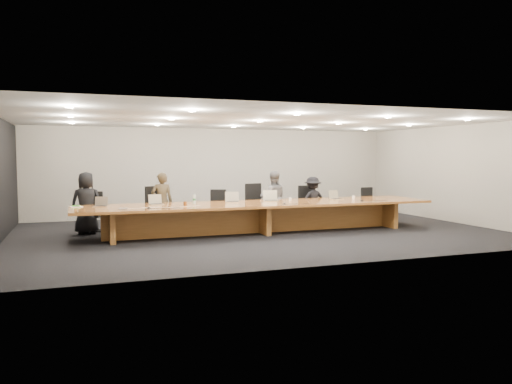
{
  "coord_description": "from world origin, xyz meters",
  "views": [
    {
      "loc": [
        -4.31,
        -11.66,
        1.89
      ],
      "look_at": [
        0.0,
        0.3,
        1.0
      ],
      "focal_mm": 35.0,
      "sensor_mm": 36.0,
      "label": 1
    }
  ],
  "objects_px": {
    "person_a": "(86,203)",
    "person_b": "(162,202)",
    "chair_far_left": "(92,212)",
    "chair_mid_right": "(257,204)",
    "chair_left": "(158,208)",
    "laptop_a": "(100,202)",
    "conference_table": "(260,212)",
    "chair_far_right": "(371,203)",
    "mic_right": "(362,200)",
    "mic_left": "(149,208)",
    "mic_center": "(284,204)",
    "av_box": "(123,209)",
    "laptop_b": "(156,199)",
    "paper_cup_far": "(354,198)",
    "person_d": "(313,200)",
    "amber_mug": "(185,203)",
    "person_c": "(273,198)",
    "chair_mid_left": "(218,208)",
    "chair_right": "(309,204)",
    "paper_cup_near": "(290,199)",
    "laptop_d": "(271,195)",
    "laptop_c": "(232,197)",
    "water_bottle": "(194,199)"
  },
  "relations": [
    {
      "from": "person_a",
      "to": "person_b",
      "type": "bearing_deg",
      "value": -176.69
    },
    {
      "from": "chair_far_left",
      "to": "chair_mid_right",
      "type": "distance_m",
      "value": 4.38
    },
    {
      "from": "chair_left",
      "to": "laptop_a",
      "type": "distance_m",
      "value": 1.7
    },
    {
      "from": "conference_table",
      "to": "chair_far_right",
      "type": "height_order",
      "value": "chair_far_right"
    },
    {
      "from": "person_a",
      "to": "chair_far_left",
      "type": "bearing_deg",
      "value": -128.99
    },
    {
      "from": "mic_right",
      "to": "conference_table",
      "type": "bearing_deg",
      "value": 170.82
    },
    {
      "from": "mic_left",
      "to": "mic_center",
      "type": "bearing_deg",
      "value": -1.23
    },
    {
      "from": "laptop_a",
      "to": "av_box",
      "type": "bearing_deg",
      "value": -44.06
    },
    {
      "from": "laptop_b",
      "to": "paper_cup_far",
      "type": "xyz_separation_m",
      "value": [
        5.25,
        -0.31,
        -0.08
      ]
    },
    {
      "from": "person_b",
      "to": "person_d",
      "type": "xyz_separation_m",
      "value": [
        4.28,
        0.0,
        -0.08
      ]
    },
    {
      "from": "amber_mug",
      "to": "mic_right",
      "type": "bearing_deg",
      "value": -4.46
    },
    {
      "from": "chair_mid_right",
      "to": "laptop_a",
      "type": "distance_m",
      "value": 4.33
    },
    {
      "from": "person_c",
      "to": "mic_left",
      "type": "xyz_separation_m",
      "value": [
        -3.62,
        -1.61,
        0.01
      ]
    },
    {
      "from": "chair_mid_left",
      "to": "mic_center",
      "type": "height_order",
      "value": "chair_mid_left"
    },
    {
      "from": "chair_mid_left",
      "to": "chair_right",
      "type": "height_order",
      "value": "chair_right"
    },
    {
      "from": "chair_left",
      "to": "chair_mid_right",
      "type": "relative_size",
      "value": 0.99
    },
    {
      "from": "chair_mid_right",
      "to": "person_c",
      "type": "xyz_separation_m",
      "value": [
        0.41,
        -0.16,
        0.16
      ]
    },
    {
      "from": "chair_left",
      "to": "mic_left",
      "type": "xyz_separation_m",
      "value": [
        -0.46,
        -1.64,
        0.18
      ]
    },
    {
      "from": "paper_cup_near",
      "to": "mic_right",
      "type": "xyz_separation_m",
      "value": [
        1.77,
        -0.61,
        -0.03
      ]
    },
    {
      "from": "paper_cup_near",
      "to": "mic_left",
      "type": "distance_m",
      "value": 3.77
    },
    {
      "from": "chair_far_right",
      "to": "person_d",
      "type": "bearing_deg",
      "value": 177.69
    },
    {
      "from": "chair_far_right",
      "to": "laptop_d",
      "type": "bearing_deg",
      "value": -172.38
    },
    {
      "from": "person_b",
      "to": "laptop_c",
      "type": "xyz_separation_m",
      "value": [
        1.66,
        -0.74,
        0.14
      ]
    },
    {
      "from": "chair_far_right",
      "to": "person_d",
      "type": "distance_m",
      "value": 2.04
    },
    {
      "from": "water_bottle",
      "to": "mic_right",
      "type": "distance_m",
      "value": 4.35
    },
    {
      "from": "chair_far_right",
      "to": "mic_center",
      "type": "relative_size",
      "value": 9.41
    },
    {
      "from": "laptop_b",
      "to": "mic_center",
      "type": "bearing_deg",
      "value": -24.74
    },
    {
      "from": "chair_right",
      "to": "person_c",
      "type": "height_order",
      "value": "person_c"
    },
    {
      "from": "person_d",
      "to": "person_b",
      "type": "bearing_deg",
      "value": -3.65
    },
    {
      "from": "mic_right",
      "to": "amber_mug",
      "type": "bearing_deg",
      "value": 175.54
    },
    {
      "from": "person_a",
      "to": "paper_cup_near",
      "type": "relative_size",
      "value": 16.89
    },
    {
      "from": "person_c",
      "to": "paper_cup_near",
      "type": "relative_size",
      "value": 16.59
    },
    {
      "from": "person_c",
      "to": "amber_mug",
      "type": "relative_size",
      "value": 15.39
    },
    {
      "from": "amber_mug",
      "to": "av_box",
      "type": "distance_m",
      "value": 1.52
    },
    {
      "from": "mic_right",
      "to": "person_c",
      "type": "bearing_deg",
      "value": 140.12
    },
    {
      "from": "chair_left",
      "to": "av_box",
      "type": "height_order",
      "value": "chair_left"
    },
    {
      "from": "av_box",
      "to": "mic_right",
      "type": "distance_m",
      "value": 6.05
    },
    {
      "from": "person_c",
      "to": "mic_center",
      "type": "distance_m",
      "value": 1.72
    },
    {
      "from": "water_bottle",
      "to": "chair_mid_left",
      "type": "bearing_deg",
      "value": 49.09
    },
    {
      "from": "av_box",
      "to": "mic_right",
      "type": "height_order",
      "value": "mic_right"
    },
    {
      "from": "chair_right",
      "to": "av_box",
      "type": "height_order",
      "value": "chair_right"
    },
    {
      "from": "laptop_d",
      "to": "water_bottle",
      "type": "xyz_separation_m",
      "value": [
        -2.06,
        -0.14,
        -0.03
      ]
    },
    {
      "from": "conference_table",
      "to": "laptop_d",
      "type": "relative_size",
      "value": 24.32
    },
    {
      "from": "laptop_a",
      "to": "mic_left",
      "type": "xyz_separation_m",
      "value": [
        1.0,
        -0.82,
        -0.1
      ]
    },
    {
      "from": "chair_mid_left",
      "to": "mic_center",
      "type": "relative_size",
      "value": 9.79
    },
    {
      "from": "chair_far_right",
      "to": "person_b",
      "type": "distance_m",
      "value": 6.32
    },
    {
      "from": "laptop_d",
      "to": "mic_right",
      "type": "bearing_deg",
      "value": -5.9
    },
    {
      "from": "conference_table",
      "to": "chair_right",
      "type": "bearing_deg",
      "value": 33.74
    },
    {
      "from": "water_bottle",
      "to": "mic_center",
      "type": "height_order",
      "value": "water_bottle"
    },
    {
      "from": "chair_far_right",
      "to": "av_box",
      "type": "distance_m",
      "value": 7.63
    }
  ]
}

